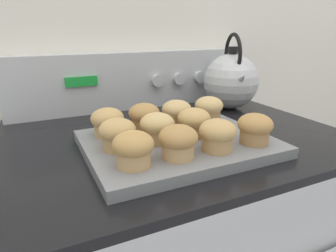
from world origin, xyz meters
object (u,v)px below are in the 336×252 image
Objects in this scene: muffin_r1_c1 at (157,127)px; muffin_r2_c0 at (108,122)px; tea_kettle at (231,80)px; muffin_r0_c2 at (219,134)px; muffin_r1_c0 at (118,134)px; muffin_r0_c1 at (178,141)px; muffin_r2_c3 at (209,108)px; muffin_pan at (178,144)px; muffin_r0_c0 at (133,148)px; muffin_r2_c2 at (178,112)px; muffin_r2_c1 at (144,116)px; muffin_r0_c3 at (255,128)px; muffin_r1_c2 at (194,122)px.

muffin_r1_c1 and muffin_r2_c0 have the same top height.
tea_kettle reaches higher than muffin_r2_c0.
muffin_r1_c0 is (-0.17, 0.09, 0.00)m from muffin_r0_c2.
muffin_r0_c1 is 0.24m from muffin_r2_c3.
muffin_r1_c0 is (-0.13, -0.00, 0.04)m from muffin_pan.
muffin_r2_c2 is at bearing 44.44° from muffin_r0_c0.
muffin_r0_c1 is at bearing -137.98° from tea_kettle.
muffin_r2_c1 is at bearing 177.76° from muffin_r2_c2.
muffin_r0_c3 is at bearing -90.03° from muffin_r2_c3.
muffin_r0_c3 is at bearing -118.89° from tea_kettle.
muffin_r2_c2 is (0.00, 0.08, 0.00)m from muffin_r1_c2.
muffin_pan is 0.11m from muffin_r2_c1.
muffin_r1_c2 is 0.35m from tea_kettle.
muffin_r2_c3 is at bearing 32.82° from muffin_r0_c0.
muffin_r1_c1 reaches higher than muffin_pan.
muffin_r0_c3 is at bearing -0.32° from muffin_r0_c2.
muffin_r2_c2 is (0.08, -0.00, 0.00)m from muffin_r2_c1.
muffin_r1_c1 is 0.12m from muffin_r2_c2.
tea_kettle is (0.30, 0.23, 0.08)m from muffin_pan.
muffin_r2_c2 is (0.09, 0.08, 0.00)m from muffin_r1_c1.
tea_kettle is at bearing 36.75° from muffin_pan.
muffin_r0_c2 is (0.09, -0.00, 0.00)m from muffin_r0_c1.
muffin_r0_c0 and muffin_r1_c2 have the same top height.
muffin_r2_c3 is 0.23m from tea_kettle.
muffin_r0_c1 is 0.19m from muffin_r2_c0.
muffin_r0_c3 is at bearing -18.42° from muffin_r1_c0.
muffin_pan is at bearing 33.17° from muffin_r0_c0.
muffin_r2_c2 is (-0.09, 0.17, 0.00)m from muffin_r0_c3.
muffin_r2_c3 is at bearing 62.97° from muffin_r0_c2.
muffin_r0_c2 is 0.31× the size of tea_kettle.
muffin_r2_c1 is (0.00, 0.08, 0.00)m from muffin_r1_c1.
tea_kettle reaches higher than muffin_pan.
muffin_r2_c3 is at bearing -1.45° from muffin_r2_c1.
muffin_r0_c0 is 1.00× the size of muffin_r0_c2.
muffin_r1_c1 is (-0.05, 0.00, 0.04)m from muffin_pan.
tea_kettle is (0.17, 0.31, 0.04)m from muffin_r0_c3.
muffin_r0_c2 is 1.00× the size of muffin_r2_c1.
muffin_r0_c2 is 0.17m from muffin_r2_c2.
muffin_r0_c3 is 1.00× the size of muffin_r1_c1.
muffin_r1_c2 is (0.17, 0.00, 0.00)m from muffin_r1_c0.
muffin_r1_c1 is (-0.18, 0.09, 0.00)m from muffin_r0_c3.
muffin_r1_c0 is at bearing 161.58° from muffin_r0_c3.
muffin_r1_c1 is at bearing 177.06° from muffin_pan.
tea_kettle reaches higher than muffin_r1_c2.
muffin_r1_c1 is at bearing -137.49° from muffin_r2_c2.
muffin_pan is at bearing -33.13° from muffin_r2_c0.
muffin_r0_c0 is 0.12m from muffin_r1_c1.
muffin_r2_c0 and muffin_r2_c1 have the same top height.
muffin_r1_c1 is at bearing -147.29° from tea_kettle.
muffin_r2_c1 is at bearing 44.76° from muffin_r1_c0.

